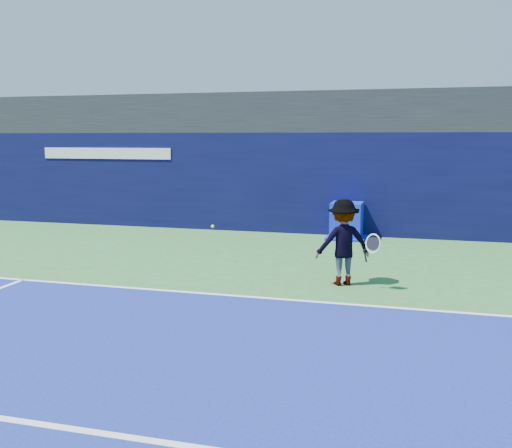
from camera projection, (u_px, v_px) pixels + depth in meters
The scene contains 8 objects.
ground at pixel (204, 361), 7.39m from camera, with size 80.00×80.00×0.00m, color #337133.
baseline at pixel (262, 298), 10.25m from camera, with size 24.00×0.10×0.01m, color white.
service_line at pixel (131, 438), 5.48m from camera, with size 24.00×0.10×0.01m, color white.
stadium_band at pixel (330, 113), 17.82m from camera, with size 36.00×3.00×1.20m, color black.
back_wall_assembly at pixel (324, 183), 17.18m from camera, with size 36.00×1.03×3.00m.
equipment_cart at pixel (347, 222), 16.21m from camera, with size 1.10×1.10×1.04m.
tennis_player at pixel (343, 242), 11.09m from camera, with size 1.37×1.00×1.68m.
tennis_ball at pixel (213, 226), 12.93m from camera, with size 0.07×0.07×0.07m.
Camera 1 is at (2.48, -6.61, 2.87)m, focal length 40.00 mm.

